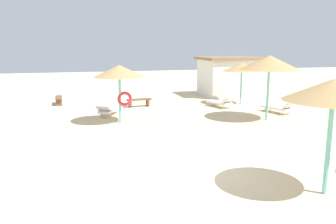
{
  "coord_description": "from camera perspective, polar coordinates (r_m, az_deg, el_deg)",
  "views": [
    {
      "loc": [
        -3.29,
        -9.28,
        3.67
      ],
      "look_at": [
        0.0,
        3.0,
        1.2
      ],
      "focal_mm": 36.93,
      "sensor_mm": 36.0,
      "label": 1
    }
  ],
  "objects": [
    {
      "name": "parasol_3",
      "position": [
        17.6,
        16.4,
        7.81
      ],
      "size": [
        2.93,
        2.93,
        3.19
      ],
      "color": "#6BC6BC",
      "rests_on": "ground"
    },
    {
      "name": "parasol_0",
      "position": [
        16.31,
        -8.03,
        6.58
      ],
      "size": [
        2.36,
        2.36,
        2.77
      ],
      "color": "#6BC6BC",
      "rests_on": "ground"
    },
    {
      "name": "bench_1",
      "position": [
        22.7,
        -17.59,
        2.05
      ],
      "size": [
        0.45,
        1.51,
        0.49
      ],
      "color": "brown",
      "rests_on": "ground"
    },
    {
      "name": "lounger_3",
      "position": [
        19.82,
        17.81,
        0.72
      ],
      "size": [
        1.21,
        1.99,
        0.74
      ],
      "color": "white",
      "rests_on": "ground"
    },
    {
      "name": "parasol_4",
      "position": [
        22.12,
        12.08,
        7.21
      ],
      "size": [
        2.4,
        2.4,
        2.57
      ],
      "color": "#6BC6BC",
      "rests_on": "ground"
    },
    {
      "name": "parasol_5",
      "position": [
        9.08,
        25.66,
        3.23
      ],
      "size": [
        2.37,
        2.37,
        2.89
      ],
      "color": "#6BC6BC",
      "rests_on": "ground"
    },
    {
      "name": "lounger_4",
      "position": [
        20.9,
        8.7,
        1.64
      ],
      "size": [
        1.2,
        1.98,
        0.75
      ],
      "color": "white",
      "rests_on": "ground"
    },
    {
      "name": "bench_0",
      "position": [
        20.9,
        -4.81,
        1.8
      ],
      "size": [
        1.53,
        0.56,
        0.49
      ],
      "color": "brown",
      "rests_on": "ground"
    },
    {
      "name": "ground_plane",
      "position": [
        10.5,
        4.3,
        -9.48
      ],
      "size": [
        80.0,
        80.0,
        0.0
      ],
      "primitive_type": "plane",
      "color": "beige"
    },
    {
      "name": "lounger_0",
      "position": [
        18.49,
        -9.81,
        0.36
      ],
      "size": [
        1.44,
        1.99,
        0.65
      ],
      "color": "white",
      "rests_on": "ground"
    },
    {
      "name": "beach_cabana",
      "position": [
        25.82,
        10.05,
        5.86
      ],
      "size": [
        4.24,
        3.59,
        2.83
      ],
      "color": "white",
      "rests_on": "ground"
    }
  ]
}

